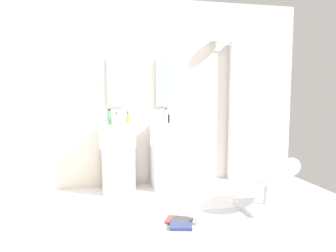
{
  "coord_description": "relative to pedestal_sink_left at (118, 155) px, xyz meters",
  "views": [
    {
      "loc": [
        -0.8,
        -3.2,
        1.39
      ],
      "look_at": [
        0.15,
        0.55,
        0.95
      ],
      "focal_mm": 36.97,
      "sensor_mm": 36.0,
      "label": 1
    }
  ],
  "objects": [
    {
      "name": "towel_rack",
      "position": [
        -1.13,
        -0.84,
        0.13
      ],
      "size": [
        0.37,
        0.22,
        0.95
      ],
      "color": "#B7BABF",
      "rests_on": "ground_plane"
    },
    {
      "name": "soap_bottle_clear",
      "position": [
        -0.02,
        -0.17,
        0.49
      ],
      "size": [
        0.04,
        0.04,
        0.16
      ],
      "color": "silver",
      "rests_on": "pedestal_sink_left"
    },
    {
      "name": "vanity_mirror_left",
      "position": [
        0.0,
        0.25,
        0.95
      ],
      "size": [
        0.22,
        0.03,
        0.66
      ],
      "primitive_type": "cube",
      "color": "#8C9EA8"
    },
    {
      "name": "soap_bottle_amber",
      "position": [
        0.14,
        0.01,
        0.49
      ],
      "size": [
        0.04,
        0.04,
        0.16
      ],
      "color": "#C68C38",
      "rests_on": "pedestal_sink_left"
    },
    {
      "name": "pedestal_sink_right",
      "position": [
        0.68,
        0.0,
        0.0
      ],
      "size": [
        0.48,
        0.48,
        1.01
      ],
      "color": "white",
      "rests_on": "ground_plane"
    },
    {
      "name": "pedestal_sink_left",
      "position": [
        0.0,
        0.0,
        0.0
      ],
      "size": [
        0.48,
        0.48,
        1.01
      ],
      "color": "white",
      "rests_on": "ground_plane"
    },
    {
      "name": "magazine_red",
      "position": [
        0.47,
        -1.21,
        -0.48
      ],
      "size": [
        0.28,
        0.28,
        0.02
      ],
      "primitive_type": "cube",
      "rotation": [
        0.0,
        0.0,
        -0.46
      ],
      "color": "#B73838",
      "rests_on": "area_rug"
    },
    {
      "name": "soap_bottle_green",
      "position": [
        -0.11,
        -0.1,
        0.51
      ],
      "size": [
        0.06,
        0.06,
        0.2
      ],
      "color": "#59996B",
      "rests_on": "pedestal_sink_left"
    },
    {
      "name": "coffee_mug",
      "position": [
        0.65,
        -1.36,
        -0.44
      ],
      "size": [
        0.07,
        0.07,
        0.08
      ],
      "primitive_type": "cylinder",
      "color": "white",
      "rests_on": "area_rug"
    },
    {
      "name": "soap_bottle_white",
      "position": [
        0.63,
        -0.14,
        0.51
      ],
      "size": [
        0.04,
        0.04,
        0.2
      ],
      "color": "white",
      "rests_on": "pedestal_sink_right"
    },
    {
      "name": "area_rug",
      "position": [
        0.75,
        -1.31,
        -0.49
      ],
      "size": [
        1.23,
        0.65,
        0.01
      ],
      "primitive_type": "cube",
      "color": "#B2B2B7",
      "rests_on": "ground_plane"
    },
    {
      "name": "shower_column",
      "position": [
        1.73,
        0.2,
        0.58
      ],
      "size": [
        0.49,
        0.24,
        2.05
      ],
      "color": "#B7BABF",
      "rests_on": "ground_plane"
    },
    {
      "name": "ground_plane",
      "position": [
        0.34,
        -1.33,
        -0.52
      ],
      "size": [
        4.8,
        3.6,
        0.04
      ],
      "primitive_type": "cube",
      "color": "silver"
    },
    {
      "name": "magazine_charcoal",
      "position": [
        0.5,
        -1.27,
        -0.47
      ],
      "size": [
        0.3,
        0.3,
        0.03
      ],
      "primitive_type": "cube",
      "rotation": [
        0.0,
        0.0,
        -0.6
      ],
      "color": "#38383D",
      "rests_on": "area_rug"
    },
    {
      "name": "magazine_navy",
      "position": [
        0.46,
        -1.39,
        -0.47
      ],
      "size": [
        0.26,
        0.22,
        0.03
      ],
      "primitive_type": "cube",
      "rotation": [
        0.0,
        0.0,
        -0.27
      ],
      "color": "navy",
      "rests_on": "area_rug"
    },
    {
      "name": "vanity_mirror_right",
      "position": [
        0.68,
        0.25,
        0.95
      ],
      "size": [
        0.22,
        0.03,
        0.66
      ],
      "primitive_type": "cube",
      "color": "#8C9EA8"
    },
    {
      "name": "rear_partition",
      "position": [
        0.34,
        0.32,
        0.8
      ],
      "size": [
        4.8,
        0.1,
        2.6
      ],
      "primitive_type": "cube",
      "color": "beige",
      "rests_on": "ground_plane"
    },
    {
      "name": "soap_bottle_black",
      "position": [
        0.66,
        -0.13,
        0.47
      ],
      "size": [
        0.04,
        0.04,
        0.13
      ],
      "color": "black",
      "rests_on": "pedestal_sink_right"
    },
    {
      "name": "lounge_chair",
      "position": [
        1.55,
        -1.1,
        -0.15
      ],
      "size": [
        1.1,
        1.1,
        0.65
      ],
      "color": "#B7BABF",
      "rests_on": "ground_plane"
    },
    {
      "name": "soap_bottle_grey",
      "position": [
        0.68,
        0.13,
        0.49
      ],
      "size": [
        0.05,
        0.05,
        0.16
      ],
      "color": "#99999E",
      "rests_on": "pedestal_sink_right"
    }
  ]
}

